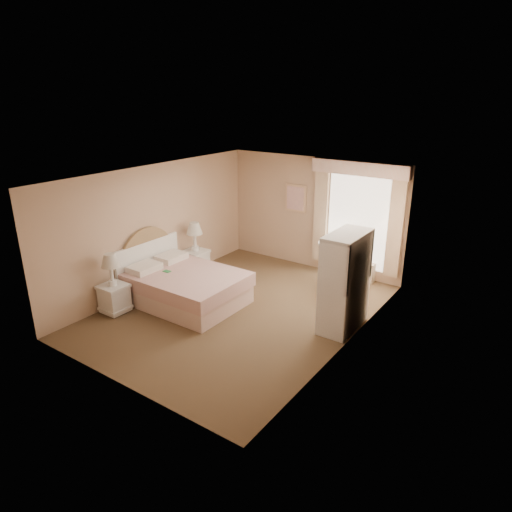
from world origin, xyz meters
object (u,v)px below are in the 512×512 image
Objects in this scene: bed at (183,285)px; round_table at (336,255)px; nightstand_near at (114,291)px; armoire at (345,290)px; nightstand_far at (196,256)px; cafe_chair at (334,266)px.

round_table is (1.88, 2.71, 0.19)m from bed.
armoire is at bearing 27.11° from nightstand_near.
bed is 1.88× the size of nightstand_near.
nightstand_far is (0.00, 2.21, 0.02)m from nightstand_near.
armoire is (3.65, -0.34, 0.26)m from nightstand_far.
bed reaches higher than round_table.
bed is 1.24× the size of armoire.
bed is 2.99m from cafe_chair.
armoire is at bearing -60.83° from round_table.
nightstand_near is at bearing -90.00° from nightstand_far.
nightstand_near is 0.66× the size of armoire.
cafe_chair is at bearing 122.18° from armoire.
nightstand_near is 4.57m from round_table.
cafe_chair is at bearing 18.16° from nightstand_far.
nightstand_far is 3.03m from round_table.
nightstand_near is 4.24m from cafe_chair.
bed is 1.36m from nightstand_far.
nightstand_far is 1.46× the size of round_table.
bed is 3.07m from armoire.
bed is 1.27m from nightstand_near.
nightstand_far is 0.69× the size of armoire.
nightstand_near is 4.11m from armoire.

